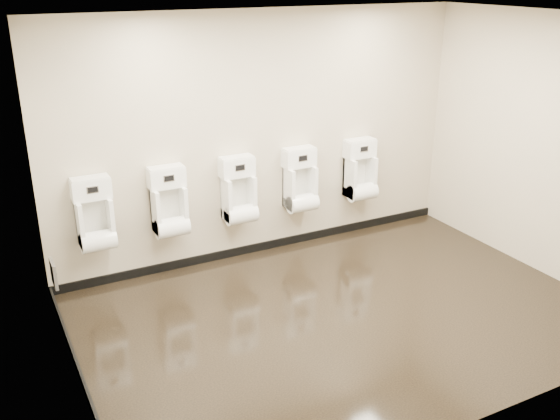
{
  "coord_description": "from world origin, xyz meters",
  "views": [
    {
      "loc": [
        -3.0,
        -4.45,
        3.19
      ],
      "look_at": [
        -0.41,
        0.55,
        1.0
      ],
      "focal_mm": 40.0,
      "sensor_mm": 36.0,
      "label": 1
    }
  ],
  "objects_px": {
    "urinal_2": "(239,195)",
    "urinal_3": "(300,185)",
    "access_panel": "(54,273)",
    "urinal_1": "(169,207)",
    "urinal_4": "(360,174)",
    "urinal_0": "(95,220)"
  },
  "relations": [
    {
      "from": "urinal_3",
      "to": "urinal_1",
      "type": "bearing_deg",
      "value": 180.0
    },
    {
      "from": "access_panel",
      "to": "urinal_1",
      "type": "relative_size",
      "value": 0.34
    },
    {
      "from": "urinal_2",
      "to": "urinal_3",
      "type": "bearing_deg",
      "value": 0.0
    },
    {
      "from": "urinal_1",
      "to": "urinal_4",
      "type": "relative_size",
      "value": 1.0
    },
    {
      "from": "urinal_1",
      "to": "urinal_4",
      "type": "bearing_deg",
      "value": 0.0
    },
    {
      "from": "urinal_0",
      "to": "urinal_4",
      "type": "bearing_deg",
      "value": 0.0
    },
    {
      "from": "access_panel",
      "to": "urinal_1",
      "type": "xyz_separation_m",
      "value": [
        1.29,
        0.42,
        0.3
      ]
    },
    {
      "from": "urinal_4",
      "to": "urinal_3",
      "type": "bearing_deg",
      "value": 180.0
    },
    {
      "from": "urinal_2",
      "to": "urinal_4",
      "type": "bearing_deg",
      "value": 0.0
    },
    {
      "from": "access_panel",
      "to": "urinal_2",
      "type": "xyz_separation_m",
      "value": [
        2.1,
        0.42,
        0.3
      ]
    },
    {
      "from": "urinal_0",
      "to": "urinal_4",
      "type": "xyz_separation_m",
      "value": [
        3.24,
        0.0,
        0.0
      ]
    },
    {
      "from": "access_panel",
      "to": "urinal_3",
      "type": "relative_size",
      "value": 0.34
    },
    {
      "from": "urinal_1",
      "to": "urinal_2",
      "type": "height_order",
      "value": "same"
    },
    {
      "from": "access_panel",
      "to": "urinal_0",
      "type": "bearing_deg",
      "value": 39.62
    },
    {
      "from": "urinal_2",
      "to": "access_panel",
      "type": "bearing_deg",
      "value": -168.74
    },
    {
      "from": "urinal_3",
      "to": "urinal_4",
      "type": "distance_m",
      "value": 0.85
    },
    {
      "from": "urinal_3",
      "to": "urinal_4",
      "type": "relative_size",
      "value": 1.0
    },
    {
      "from": "urinal_4",
      "to": "urinal_1",
      "type": "bearing_deg",
      "value": 180.0
    },
    {
      "from": "access_panel",
      "to": "urinal_2",
      "type": "bearing_deg",
      "value": 11.26
    },
    {
      "from": "urinal_2",
      "to": "urinal_3",
      "type": "xyz_separation_m",
      "value": [
        0.79,
        0.0,
        0.0
      ]
    },
    {
      "from": "urinal_3",
      "to": "urinal_4",
      "type": "height_order",
      "value": "same"
    },
    {
      "from": "access_panel",
      "to": "urinal_3",
      "type": "distance_m",
      "value": 2.94
    }
  ]
}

